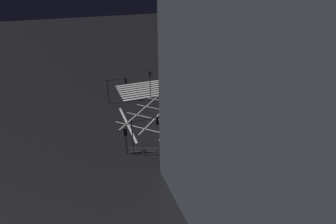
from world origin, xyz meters
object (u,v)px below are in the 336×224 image
Objects in this scene: traffic_light_sw_cross at (188,74)px; street_tree_near at (298,115)px; traffic_light_median_north at (188,124)px; traffic_light_se_main at (118,85)px; traffic_light_nw_cross at (237,115)px; traffic_light_ne_main at (146,127)px; traffic_light_ne_cross at (126,136)px; street_lamp_west at (222,49)px; traffic_light_nw_main at (240,114)px; street_lamp_east at (172,104)px; traffic_light_median_south at (150,79)px.

traffic_light_sw_cross is 19.39m from street_tree_near.
traffic_light_median_north is 14.91m from traffic_light_se_main.
traffic_light_median_north is at bearing 87.23° from traffic_light_nw_cross.
traffic_light_se_main is 1.09× the size of traffic_light_nw_cross.
traffic_light_ne_main reaches higher than traffic_light_sw_cross.
street_lamp_west reaches higher than traffic_light_ne_cross.
traffic_light_sw_cross is at bearing -45.46° from traffic_light_ne_cross.
traffic_light_se_main is at bearing -5.53° from street_lamp_west.
street_lamp_east is at bearing 17.16° from traffic_light_nw_main.
street_lamp_east reaches higher than traffic_light_sw_cross.
traffic_light_nw_main is 0.33× the size of street_lamp_east.
traffic_light_nw_main is 0.32× the size of street_lamp_west.
traffic_light_median_south reaches higher than traffic_light_sw_cross.
traffic_light_nw_cross is (-13.94, 0.77, 0.24)m from traffic_light_ne_cross.
traffic_light_ne_main is 5.39m from street_lamp_east.
traffic_light_nw_cross is at bearing -0.31° from traffic_light_sw_cross.
street_lamp_west is 17.06m from street_tree_near.
traffic_light_ne_cross is at bearing 32.10° from street_lamp_west.
traffic_light_median_north is 14.00m from traffic_light_median_south.
traffic_light_ne_main is 0.82× the size of street_tree_near.
traffic_light_median_south is at bearing 70.68° from traffic_light_ne_main.
traffic_light_se_main is 17.63m from street_lamp_east.
traffic_light_ne_main is at bearing -88.72° from traffic_light_se_main.
traffic_light_ne_main is 1.08× the size of traffic_light_se_main.
traffic_light_median_south is 1.11× the size of traffic_light_se_main.
street_tree_near reaches higher than traffic_light_nw_cross.
traffic_light_median_north is at bearing -93.53° from traffic_light_ne_cross.
traffic_light_median_north is at bearing -68.93° from traffic_light_se_main.
street_lamp_west is at bearing 67.86° from traffic_light_sw_cross.
traffic_light_median_north is 1.08× the size of traffic_light_ne_cross.
traffic_light_nw_main is 14.04m from traffic_light_sw_cross.
traffic_light_sw_cross is 0.78× the size of street_tree_near.
traffic_light_se_main is (0.31, -13.87, -0.24)m from traffic_light_ne_main.
street_lamp_east is (3.21, 3.07, 4.63)m from traffic_light_median_north.
traffic_light_ne_main is 1.18× the size of traffic_light_nw_cross.
traffic_light_median_south is at bearing -56.75° from street_tree_near.
traffic_light_median_south is 5.20m from traffic_light_se_main.
street_tree_near reaches higher than traffic_light_ne_main.
traffic_light_nw_main is 0.62× the size of street_tree_near.
traffic_light_nw_cross is 0.37× the size of street_lamp_east.
traffic_light_nw_cross is 14.28m from street_lamp_west.
street_lamp_east is at bearing 46.14° from street_lamp_west.
traffic_light_median_south is at bearing 0.65° from traffic_light_median_north.
traffic_light_sw_cross is 1.23× the size of traffic_light_ne_cross.
traffic_light_ne_main is 0.97× the size of traffic_light_median_south.
traffic_light_ne_main is at bearing -39.61° from traffic_light_sw_cross.
traffic_light_nw_cross is (-6.62, 0.32, 0.04)m from traffic_light_median_north.
traffic_light_nw_main is 0.98× the size of traffic_light_ne_cross.
traffic_light_sw_cross is (0.79, -14.01, 0.60)m from traffic_light_nw_main.
street_lamp_west is (-14.74, -15.34, 0.01)m from street_lamp_east.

